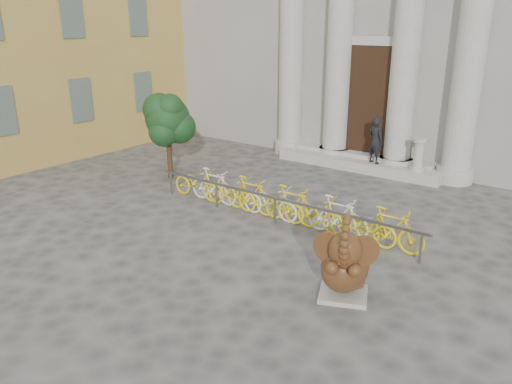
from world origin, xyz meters
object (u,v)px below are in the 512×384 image
Objects in this scene: bike_rack at (280,202)px; pedestrian at (375,141)px; elephant_statue at (345,266)px; tree at (168,120)px.

pedestrian reaches higher than bike_rack.
pedestrian is at bearing 88.23° from bike_rack.
elephant_statue is 1.15× the size of pedestrian.
bike_rack is (-3.14, 2.50, -0.15)m from elephant_statue.
tree reaches higher than bike_rack.
bike_rack is at bearing -10.44° from tree.
tree reaches higher than elephant_statue.
elephant_statue is 0.63× the size of tree.
pedestrian is (5.19, 4.58, -0.83)m from tree.
tree is at bearing 134.25° from elephant_statue.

